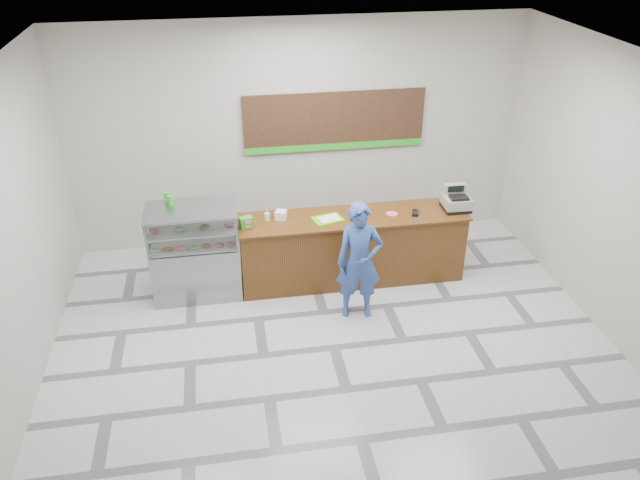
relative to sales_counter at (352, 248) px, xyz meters
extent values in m
plane|color=#BBBBBF|center=(-0.55, -1.55, -0.52)|extent=(7.00, 7.00, 0.00)
plane|color=#B6B1A7|center=(-0.55, 1.45, 1.23)|extent=(7.00, 0.00, 7.00)
plane|color=silver|center=(-0.55, -1.55, 2.98)|extent=(7.00, 7.00, 0.00)
cube|color=brown|center=(0.00, 0.00, -0.02)|extent=(3.20, 0.70, 1.00)
cube|color=brown|center=(0.00, 0.00, 0.50)|extent=(3.26, 0.76, 0.03)
cube|color=gray|center=(-2.22, 0.00, -0.12)|extent=(1.20, 0.70, 0.80)
cube|color=white|center=(-2.22, 0.00, 0.53)|extent=(1.20, 0.70, 0.50)
cube|color=gray|center=(-2.22, 0.00, 0.80)|extent=(1.22, 0.72, 0.03)
cube|color=silver|center=(-2.22, 0.00, 0.30)|extent=(1.14, 0.64, 0.02)
cube|color=silver|center=(-2.22, 0.00, 0.54)|extent=(1.14, 0.64, 0.02)
torus|color=#A0F28A|center=(-2.72, -0.10, 0.34)|extent=(0.15, 0.15, 0.05)
torus|color=olive|center=(-2.55, -0.10, 0.34)|extent=(0.15, 0.15, 0.05)
torus|color=#FF6A88|center=(-2.39, -0.10, 0.34)|extent=(0.15, 0.15, 0.05)
torus|color=#A0F28A|center=(-2.22, -0.10, 0.34)|extent=(0.15, 0.15, 0.05)
torus|color=olive|center=(-2.05, -0.10, 0.34)|extent=(0.15, 0.15, 0.05)
torus|color=#FF6A88|center=(-1.89, -0.10, 0.34)|extent=(0.15, 0.15, 0.05)
torus|color=#FF6A88|center=(-1.72, -0.10, 0.34)|extent=(0.15, 0.15, 0.05)
torus|color=#FF6A88|center=(-2.72, 0.05, 0.58)|extent=(0.15, 0.15, 0.05)
torus|color=#A0F28A|center=(-2.39, 0.05, 0.58)|extent=(0.15, 0.15, 0.05)
torus|color=olive|center=(-2.05, 0.05, 0.58)|extent=(0.15, 0.15, 0.05)
torus|color=#FF6A88|center=(-1.72, 0.05, 0.58)|extent=(0.15, 0.15, 0.05)
cube|color=black|center=(0.00, 1.41, 1.43)|extent=(2.80, 0.05, 0.90)
cube|color=green|center=(0.00, 1.38, 1.03)|extent=(2.80, 0.02, 0.10)
cube|color=black|center=(1.50, -0.03, 0.54)|extent=(0.37, 0.37, 0.05)
cube|color=gray|center=(1.50, -0.03, 0.64)|extent=(0.38, 0.39, 0.15)
cube|color=black|center=(1.50, -0.11, 0.73)|extent=(0.26, 0.19, 0.04)
cube|color=gray|center=(1.50, 0.08, 0.79)|extent=(0.31, 0.10, 0.15)
cube|color=black|center=(1.50, 0.03, 0.81)|extent=(0.24, 0.02, 0.09)
cube|color=black|center=(0.88, -0.09, 0.53)|extent=(0.14, 0.19, 0.04)
cube|color=#5BDD06|center=(-0.37, -0.05, 0.52)|extent=(0.47, 0.39, 0.02)
cube|color=white|center=(-0.35, -0.05, 0.54)|extent=(0.33, 0.27, 0.00)
cube|color=white|center=(-1.01, 0.08, 0.57)|extent=(0.18, 0.18, 0.12)
cylinder|color=silver|center=(-1.20, 0.07, 0.57)|extent=(0.07, 0.07, 0.11)
cube|color=green|center=(-1.50, -0.08, 0.59)|extent=(0.19, 0.15, 0.15)
cylinder|color=#FF6A88|center=(0.56, -0.02, 0.52)|extent=(0.17, 0.17, 0.00)
cylinder|color=green|center=(-2.51, 0.26, 0.89)|extent=(0.10, 0.10, 0.15)
cylinder|color=green|center=(-2.47, 0.16, 0.88)|extent=(0.09, 0.09, 0.14)
imported|color=#315095|center=(-0.10, -0.87, 0.30)|extent=(0.64, 0.47, 1.64)
camera|label=1|loc=(-1.76, -7.61, 4.51)|focal=35.00mm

